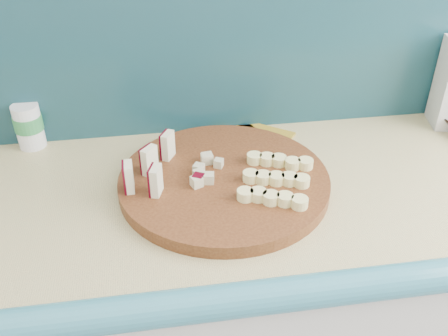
% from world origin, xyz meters
% --- Properties ---
extents(kitchen_counter, '(2.20, 0.63, 0.91)m').
position_xyz_m(kitchen_counter, '(0.10, 1.50, 0.46)').
color(kitchen_counter, silver).
rests_on(kitchen_counter, ground).
extents(backsplash, '(2.20, 0.02, 0.50)m').
position_xyz_m(backsplash, '(0.10, 1.79, 1.16)').
color(backsplash, teal).
rests_on(backsplash, kitchen_counter).
extents(cutting_board, '(0.59, 0.59, 0.03)m').
position_xyz_m(cutting_board, '(-0.04, 1.52, 0.92)').
color(cutting_board, '#401F0D').
rests_on(cutting_board, kitchen_counter).
extents(apple_wedges, '(0.12, 0.18, 0.06)m').
position_xyz_m(apple_wedges, '(-0.19, 1.54, 0.97)').
color(apple_wedges, beige).
rests_on(apple_wedges, cutting_board).
extents(apple_chunks, '(0.07, 0.07, 0.02)m').
position_xyz_m(apple_chunks, '(-0.07, 1.53, 0.95)').
color(apple_chunks, beige).
rests_on(apple_chunks, cutting_board).
extents(banana_slices, '(0.18, 0.20, 0.02)m').
position_xyz_m(banana_slices, '(0.06, 1.48, 0.95)').
color(banana_slices, '#F1E793').
rests_on(banana_slices, cutting_board).
extents(canister, '(0.07, 0.07, 0.11)m').
position_xyz_m(canister, '(-0.48, 1.76, 0.97)').
color(canister, white).
rests_on(canister, kitchen_counter).
extents(banana_peel, '(0.22, 0.19, 0.01)m').
position_xyz_m(banana_peel, '(0.04, 1.76, 0.91)').
color(banana_peel, gold).
rests_on(banana_peel, kitchen_counter).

